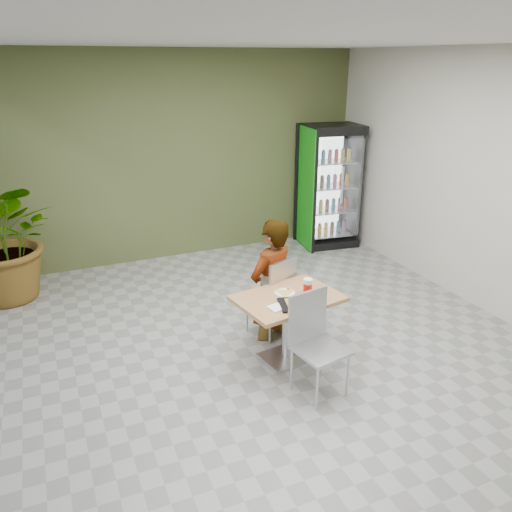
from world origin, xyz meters
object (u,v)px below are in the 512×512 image
object	(u,v)px
dining_table	(288,315)
chair_far	(276,291)
potted_plant	(7,240)
chair_near	(314,335)
soda_cup	(308,287)
beverage_fridge	(330,186)
seated_woman	(271,291)
cafeteria_tray	(300,304)

from	to	relation	value
dining_table	chair_far	world-z (taller)	chair_far
dining_table	potted_plant	xyz separation A→B (m)	(-2.69, 2.81, 0.30)
dining_table	chair_near	bearing A→B (deg)	-89.81
soda_cup	beverage_fridge	distance (m)	3.67
dining_table	potted_plant	size ratio (longest dim) A/B	0.69
beverage_fridge	potted_plant	world-z (taller)	beverage_fridge
chair_far	potted_plant	bearing A→B (deg)	-61.49
seated_woman	potted_plant	size ratio (longest dim) A/B	1.03
dining_table	seated_woman	distance (m)	0.55
potted_plant	dining_table	bearing A→B (deg)	-46.23
chair_far	cafeteria_tray	bearing A→B (deg)	61.51
chair_far	cafeteria_tray	world-z (taller)	chair_far
soda_cup	cafeteria_tray	bearing A→B (deg)	-134.16
chair_near	soda_cup	world-z (taller)	chair_near
cafeteria_tray	potted_plant	size ratio (longest dim) A/B	0.25
cafeteria_tray	soda_cup	bearing A→B (deg)	45.84
chair_near	potted_plant	world-z (taller)	potted_plant
chair_near	beverage_fridge	xyz separation A→B (m)	(2.30, 3.54, 0.43)
cafeteria_tray	chair_near	bearing A→B (deg)	-93.87
dining_table	chair_far	xyz separation A→B (m)	(0.11, 0.50, 0.03)
seated_woman	beverage_fridge	size ratio (longest dim) A/B	0.84
chair_far	seated_woman	world-z (taller)	seated_woman
seated_woman	chair_far	bearing A→B (deg)	108.41
chair_far	chair_near	xyz separation A→B (m)	(-0.10, -1.05, 0.02)
beverage_fridge	cafeteria_tray	bearing A→B (deg)	-117.55
chair_near	dining_table	bearing A→B (deg)	80.07
dining_table	chair_far	bearing A→B (deg)	78.12
dining_table	chair_near	world-z (taller)	chair_near
beverage_fridge	seated_woman	bearing A→B (deg)	-124.63
soda_cup	beverage_fridge	bearing A→B (deg)	55.29
chair_far	soda_cup	size ratio (longest dim) A/B	5.87
beverage_fridge	soda_cup	bearing A→B (deg)	-116.88
soda_cup	beverage_fridge	size ratio (longest dim) A/B	0.08
dining_table	potted_plant	distance (m)	3.90
beverage_fridge	potted_plant	distance (m)	5.00
chair_far	chair_near	distance (m)	1.06
beverage_fridge	potted_plant	bearing A→B (deg)	-170.00
chair_near	cafeteria_tray	distance (m)	0.37
chair_far	cafeteria_tray	xyz separation A→B (m)	(-0.08, -0.72, 0.19)
seated_woman	cafeteria_tray	world-z (taller)	seated_woman
seated_woman	cafeteria_tray	size ratio (longest dim) A/B	4.15
chair_near	beverage_fridge	distance (m)	4.25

